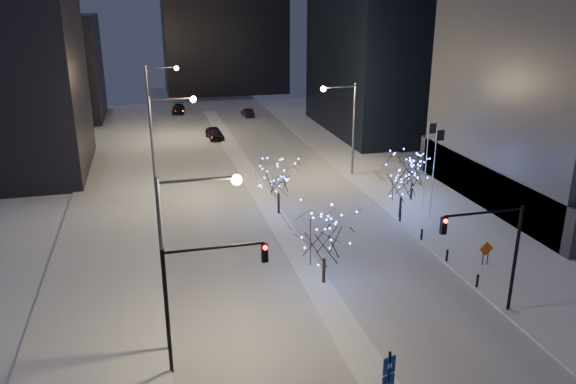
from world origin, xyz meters
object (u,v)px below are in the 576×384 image
object	(u,v)px
holiday_tree_plaza_near	(402,180)
wayfinding_sign	(388,379)
traffic_signal_west	(197,287)
street_lamp_east	(346,118)
street_lamp_w_mid	(163,133)
holiday_tree_median_near	(325,235)
car_far	(178,109)
construction_sign	(486,251)
street_lamp_w_far	(156,92)
holiday_tree_plaza_far	(413,169)
street_lamp_w_near	(182,240)
car_near	(215,133)
traffic_signal_east	(494,244)
car_mid	(247,112)
holiday_tree_median_far	(278,177)

from	to	relation	value
holiday_tree_plaza_near	wayfinding_sign	xyz separation A→B (m)	(-11.23, -22.81, -1.37)
traffic_signal_west	wayfinding_sign	world-z (taller)	traffic_signal_west
street_lamp_east	holiday_tree_plaza_near	distance (m)	13.46
street_lamp_w_mid	holiday_tree_median_near	xyz separation A→B (m)	(9.44, -19.86, -2.91)
car_far	construction_sign	xyz separation A→B (m)	(17.69, -63.54, 0.53)
street_lamp_w_mid	wayfinding_sign	size ratio (longest dim) A/B	2.72
construction_sign	wayfinding_sign	bearing A→B (deg)	-134.59
street_lamp_w_mid	street_lamp_w_far	world-z (taller)	same
holiday_tree_plaza_near	holiday_tree_plaza_far	world-z (taller)	holiday_tree_plaza_near
street_lamp_w_near	car_near	xyz separation A→B (m)	(7.44, 48.37, -5.68)
street_lamp_w_far	wayfinding_sign	xyz separation A→B (m)	(8.28, -57.96, -4.24)
traffic_signal_east	car_mid	distance (m)	63.94
street_lamp_w_near	holiday_tree_median_near	distance (m)	11.13
street_lamp_east	car_near	size ratio (longest dim) A/B	2.09
car_mid	street_lamp_east	bearing A→B (deg)	92.77
traffic_signal_west	holiday_tree_median_near	size ratio (longest dim) A/B	1.17
street_lamp_east	construction_sign	world-z (taller)	street_lamp_east
car_mid	street_lamp_w_mid	bearing A→B (deg)	64.35
traffic_signal_east	holiday_tree_plaza_far	distance (m)	20.52
car_near	wayfinding_sign	size ratio (longest dim) A/B	1.30
traffic_signal_west	car_mid	distance (m)	66.37
street_lamp_east	wayfinding_sign	world-z (taller)	street_lamp_east
street_lamp_w_mid	holiday_tree_median_near	distance (m)	22.18
street_lamp_w_near	street_lamp_w_mid	size ratio (longest dim) A/B	1.00
street_lamp_w_near	holiday_tree_median_far	xyz separation A→B (m)	(9.44, 18.45, -2.96)
traffic_signal_east	traffic_signal_west	bearing A→B (deg)	-176.71
traffic_signal_west	car_mid	size ratio (longest dim) A/B	1.75
street_lamp_east	traffic_signal_west	xyz separation A→B (m)	(-18.52, -30.00, -1.69)
traffic_signal_west	traffic_signal_east	distance (m)	17.41
street_lamp_w_far	car_mid	bearing A→B (deg)	41.07
holiday_tree_median_far	wayfinding_sign	world-z (taller)	holiday_tree_median_far
traffic_signal_west	holiday_tree_median_near	xyz separation A→B (m)	(8.94, 7.14, -1.17)
construction_sign	street_lamp_w_mid	bearing A→B (deg)	138.19
holiday_tree_median_near	holiday_tree_plaza_near	size ratio (longest dim) A/B	1.11
holiday_tree_median_far	car_near	bearing A→B (deg)	93.82
holiday_tree_plaza_near	street_lamp_w_near	bearing A→B (deg)	-142.73
street_lamp_east	holiday_tree_median_near	size ratio (longest dim) A/B	1.67
traffic_signal_east	holiday_tree_plaza_far	xyz separation A→B (m)	(4.67, 19.92, -1.62)
street_lamp_w_mid	wayfinding_sign	xyz separation A→B (m)	(8.28, -32.96, -4.24)
holiday_tree_median_far	construction_sign	world-z (taller)	holiday_tree_median_far
holiday_tree_median_near	car_near	bearing A→B (deg)	92.65
street_lamp_east	wayfinding_sign	bearing A→B (deg)	-106.63
street_lamp_w_near	street_lamp_w_mid	xyz separation A→B (m)	(0.00, 25.00, 0.00)
traffic_signal_east	holiday_tree_median_far	xyz separation A→B (m)	(-8.44, 19.45, -1.22)
car_near	holiday_tree_median_far	xyz separation A→B (m)	(2.00, -29.93, 2.73)
holiday_tree_plaza_near	wayfinding_sign	world-z (taller)	holiday_tree_plaza_near
holiday_tree_median_near	construction_sign	world-z (taller)	holiday_tree_median_near
street_lamp_east	car_far	distance (m)	43.49
traffic_signal_east	construction_sign	xyz separation A→B (m)	(3.61, 5.79, -3.51)
holiday_tree_median_near	holiday_tree_median_far	distance (m)	13.31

